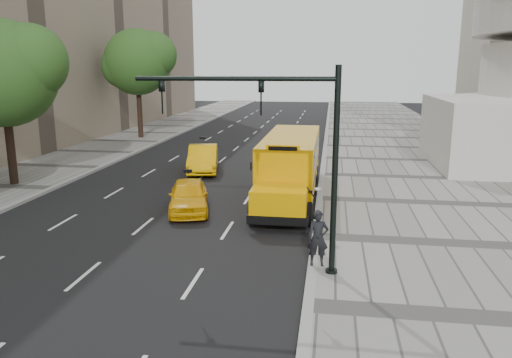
# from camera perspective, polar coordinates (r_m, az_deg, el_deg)

# --- Properties ---
(ground) EXTENTS (140.00, 140.00, 0.00)m
(ground) POSITION_cam_1_polar(r_m,az_deg,el_deg) (25.15, -6.53, -1.98)
(ground) COLOR black
(ground) RESTS_ON ground
(sidewalk_museum) EXTENTS (12.00, 140.00, 0.15)m
(sidewalk_museum) POSITION_cam_1_polar(r_m,az_deg,el_deg) (24.91, 21.22, -2.74)
(sidewalk_museum) COLOR gray
(sidewalk_museum) RESTS_ON ground
(curb_museum) EXTENTS (0.30, 140.00, 0.15)m
(curb_museum) POSITION_cam_1_polar(r_m,az_deg,el_deg) (24.29, 7.27, -2.34)
(curb_museum) COLOR gray
(curb_museum) RESTS_ON ground
(curb_far) EXTENTS (0.30, 140.00, 0.15)m
(curb_far) POSITION_cam_1_polar(r_m,az_deg,el_deg) (28.26, -22.40, -1.08)
(curb_far) COLOR gray
(curb_far) RESTS_ON ground
(tree_b) EXTENTS (6.26, 5.56, 8.79)m
(tree_b) POSITION_cam_1_polar(r_m,az_deg,el_deg) (29.41, -26.83, 10.82)
(tree_b) COLOR black
(tree_b) RESTS_ON ground
(tree_c) EXTENTS (6.43, 5.72, 9.60)m
(tree_c) POSITION_cam_1_polar(r_m,az_deg,el_deg) (45.77, -13.30, 12.94)
(tree_c) COLOR black
(tree_c) RESTS_ON ground
(school_bus) EXTENTS (2.96, 11.56, 3.19)m
(school_bus) POSITION_cam_1_polar(r_m,az_deg,el_deg) (24.91, 3.99, 2.09)
(school_bus) COLOR #E09800
(school_bus) RESTS_ON ground
(taxi_near) EXTENTS (2.72, 4.48, 1.43)m
(taxi_near) POSITION_cam_1_polar(r_m,az_deg,el_deg) (22.46, -7.71, -1.91)
(taxi_near) COLOR #F3AF07
(taxi_near) RESTS_ON ground
(taxi_far) EXTENTS (2.68, 5.16, 1.62)m
(taxi_far) POSITION_cam_1_polar(r_m,az_deg,el_deg) (30.93, -6.07, 2.34)
(taxi_far) COLOR #F3AF07
(taxi_far) RESTS_ON ground
(pedestrian) EXTENTS (0.70, 0.50, 1.81)m
(pedestrian) POSITION_cam_1_polar(r_m,az_deg,el_deg) (15.97, 7.10, -6.73)
(pedestrian) COLOR black
(pedestrian) RESTS_ON sidewalk_museum
(traffic_signal) EXTENTS (6.18, 0.36, 6.40)m
(traffic_signal) POSITION_cam_1_polar(r_m,az_deg,el_deg) (14.77, 3.63, 3.93)
(traffic_signal) COLOR black
(traffic_signal) RESTS_ON ground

